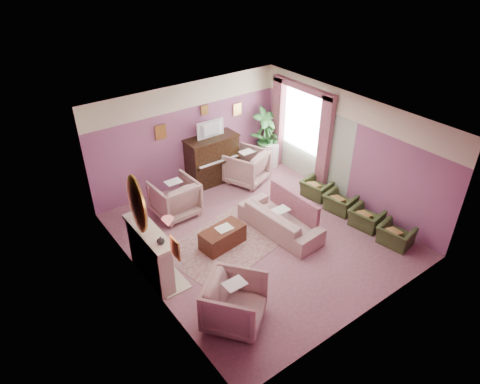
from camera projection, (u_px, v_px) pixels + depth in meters
floor at (259, 235)px, 9.88m from camera, size 5.50×6.00×0.01m
ceiling at (262, 121)px, 8.39m from camera, size 5.50×6.00×0.01m
wall_back at (189, 136)px, 11.18m from camera, size 5.50×0.02×2.80m
wall_front at (373, 257)px, 7.09m from camera, size 5.50×0.02×2.80m
wall_left at (142, 229)px, 7.75m from camera, size 0.02×6.00×2.80m
wall_right at (347, 149)px, 10.52m from camera, size 0.02×6.00×2.80m
picture_rail_band at (186, 96)px, 10.61m from camera, size 5.50×0.01×0.65m
stripe_panel at (309, 143)px, 11.57m from camera, size 0.01×3.00×2.15m
fireplace_surround at (150, 255)px, 8.42m from camera, size 0.30×1.40×1.10m
fireplace_inset at (156, 259)px, 8.55m from camera, size 0.18×0.72×0.68m
fire_ember at (158, 265)px, 8.66m from camera, size 0.06×0.54×0.10m
mantel_shelf at (148, 232)px, 8.13m from camera, size 0.40×1.55×0.07m
hearth at (162, 272)px, 8.80m from camera, size 0.55×1.50×0.02m
mirror_frame at (137, 204)px, 7.70m from camera, size 0.04×0.72×1.20m
mirror_glass at (138, 204)px, 7.71m from camera, size 0.01×0.60×1.06m
sconce_shade at (168, 222)px, 6.93m from camera, size 0.20×0.20×0.16m
piano at (212, 160)px, 11.61m from camera, size 1.40×0.60×1.30m
piano_keyshelf at (219, 163)px, 11.34m from camera, size 1.30×0.12×0.06m
piano_keys at (219, 161)px, 11.32m from camera, size 1.20×0.08×0.02m
piano_top at (211, 138)px, 11.26m from camera, size 1.45×0.65×0.04m
television at (212, 128)px, 11.08m from camera, size 0.80×0.12×0.48m
print_back_left at (161, 132)px, 10.58m from camera, size 0.30×0.03×0.38m
print_back_right at (237, 109)px, 11.74m from camera, size 0.26×0.03×0.34m
print_back_mid at (205, 110)px, 11.09m from camera, size 0.22×0.03×0.26m
print_left_wall at (175, 248)px, 6.78m from camera, size 0.03×0.28×0.36m
window_blind at (303, 118)px, 11.40m from camera, size 0.03×1.40×1.80m
curtain_left at (325, 145)px, 10.94m from camera, size 0.16×0.34×2.60m
curtain_right at (278, 122)px, 12.19m from camera, size 0.16×0.34×2.60m
pelmet at (303, 87)px, 10.90m from camera, size 0.16×2.20×0.16m
mantel_plant at (135, 211)px, 8.42m from camera, size 0.16×0.16×0.28m
mantel_vase at (161, 240)px, 7.74m from camera, size 0.16×0.16×0.16m
area_rug at (226, 244)px, 9.56m from camera, size 2.81×2.26×0.01m
coffee_table at (223, 237)px, 9.43m from camera, size 1.05×0.62×0.45m
table_paper at (224, 228)px, 9.34m from camera, size 0.35×0.28×0.01m
sofa at (280, 216)px, 9.78m from camera, size 0.69×2.08×0.84m
sofa_throw at (294, 204)px, 9.89m from camera, size 0.11×1.58×0.58m
floral_armchair_left at (175, 196)px, 10.32m from camera, size 0.99×0.99×1.03m
floral_armchair_right at (247, 165)px, 11.66m from camera, size 0.99×0.99×1.03m
floral_armchair_front at (235, 301)px, 7.45m from camera, size 0.99×0.99×1.03m
olive_chair_a at (396, 233)px, 9.42m from camera, size 0.51×0.72×0.62m
olive_chair_b at (367, 216)px, 9.98m from camera, size 0.51×0.72×0.62m
olive_chair_c at (340, 200)px, 10.54m from camera, size 0.51×0.72×0.62m
olive_chair_d at (316, 186)px, 11.10m from camera, size 0.51×0.72×0.62m
side_table at (270, 154)px, 12.59m from camera, size 0.52×0.52×0.70m
side_plant_big at (270, 138)px, 12.32m from camera, size 0.30×0.30×0.34m
side_plant_small at (276, 139)px, 12.33m from camera, size 0.16×0.16×0.28m
palm_pot at (264, 160)px, 12.68m from camera, size 0.34×0.34×0.34m
palm_plant at (265, 132)px, 12.21m from camera, size 0.76×0.76×1.44m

